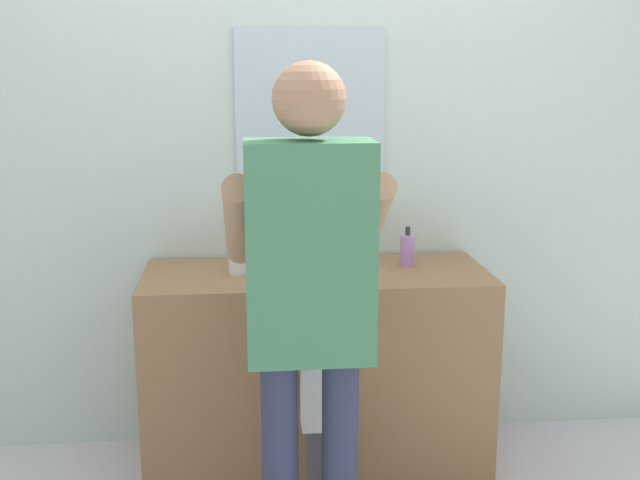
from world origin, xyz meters
The scene contains 8 objects.
back_wall centered at (0.00, 0.62, 1.35)m, with size 4.40×0.10×2.70m.
vanity_cabinet centered at (0.00, 0.30, 0.42)m, with size 1.38×0.54×0.84m, color olive.
sink_basin centered at (0.00, 0.28, 0.90)m, with size 0.33×0.33×0.11m.
faucet centered at (0.00, 0.48, 0.92)m, with size 0.18×0.14×0.18m.
toothbrush_cup centered at (-0.31, 0.30, 0.89)m, with size 0.07×0.07×0.21m.
soap_bottle centered at (0.38, 0.36, 0.91)m, with size 0.06×0.06×0.17m.
child_toddler centered at (0.00, -0.10, 0.48)m, with size 0.25×0.25×0.81m.
adult_parent centered at (-0.09, -0.41, 1.00)m, with size 0.51×0.54×1.66m.
Camera 1 is at (-0.27, -2.64, 1.64)m, focal length 42.84 mm.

